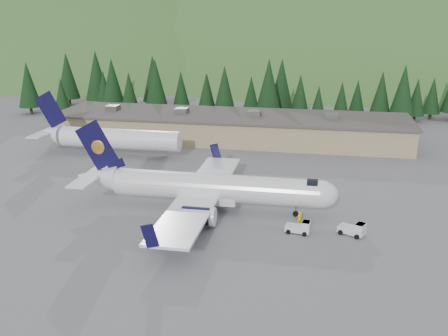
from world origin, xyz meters
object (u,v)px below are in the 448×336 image
at_px(second_airliner, 105,137).
at_px(baggage_tug_a, 300,227).
at_px(ramp_worker, 299,218).
at_px(baggage_tug_b, 354,229).
at_px(airliner, 208,188).
at_px(terminal_building, 230,127).

relative_size(second_airliner, baggage_tug_a, 9.04).
bearing_deg(second_airliner, ramp_worker, -34.37).
distance_m(baggage_tug_a, baggage_tug_b, 6.23).
bearing_deg(airliner, terminal_building, 95.84).
bearing_deg(second_airliner, baggage_tug_b, -31.83).
bearing_deg(second_airliner, terminal_building, 38.78).
distance_m(second_airliner, ramp_worker, 43.64).
relative_size(second_airliner, baggage_tug_b, 8.12).
height_order(airliner, second_airliner, airliner).
bearing_deg(ramp_worker, second_airliner, -77.27).
relative_size(second_airliner, ramp_worker, 15.44).
relative_size(airliner, ramp_worker, 19.41).
height_order(airliner, ramp_worker, airliner).
relative_size(baggage_tug_b, ramp_worker, 1.90).
bearing_deg(terminal_building, baggage_tug_b, -62.05).
xyz_separation_m(baggage_tug_a, baggage_tug_b, (6.20, 0.57, 0.04)).
xyz_separation_m(baggage_tug_a, terminal_building, (-16.23, 42.86, 1.94)).
height_order(second_airliner, ramp_worker, second_airliner).
distance_m(airliner, baggage_tug_b, 19.08).
relative_size(baggage_tug_a, terminal_building, 0.04).
xyz_separation_m(airliner, second_airliner, (-23.91, 22.00, 0.25)).
bearing_deg(baggage_tug_b, airliner, -167.36).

